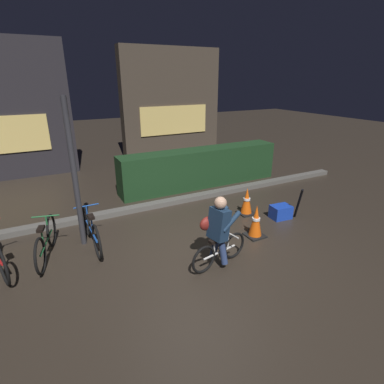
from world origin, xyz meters
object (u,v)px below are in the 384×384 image
at_px(street_post, 75,176).
at_px(parked_bike_left_mid, 46,241).
at_px(traffic_cone_near, 256,222).
at_px(closed_umbrella, 298,204).
at_px(cyclist, 218,232).
at_px(blue_crate, 281,212).
at_px(parked_bike_center_left, 91,230).
at_px(traffic_cone_far, 247,201).

xyz_separation_m(street_post, parked_bike_left_mid, (-0.64, -0.22, -1.04)).
relative_size(traffic_cone_near, closed_umbrella, 0.79).
xyz_separation_m(cyclist, closed_umbrella, (2.49, 0.64, -0.23)).
bearing_deg(cyclist, blue_crate, 10.41).
bearing_deg(street_post, cyclist, -43.35).
relative_size(cyclist, closed_umbrella, 1.47).
height_order(parked_bike_center_left, closed_umbrella, closed_umbrella).
height_order(street_post, traffic_cone_far, street_post).
xyz_separation_m(parked_bike_left_mid, traffic_cone_far, (4.23, -0.13, -0.01)).
relative_size(parked_bike_left_mid, parked_bike_center_left, 0.93).
xyz_separation_m(traffic_cone_far, closed_umbrella, (0.79, -0.81, 0.09)).
distance_m(parked_bike_left_mid, cyclist, 2.99).
bearing_deg(traffic_cone_near, parked_bike_left_mid, 163.79).
height_order(parked_bike_center_left, traffic_cone_near, parked_bike_center_left).
relative_size(street_post, traffic_cone_far, 4.28).
distance_m(cyclist, closed_umbrella, 2.58).
bearing_deg(parked_bike_left_mid, traffic_cone_far, -77.22).
xyz_separation_m(street_post, traffic_cone_far, (3.60, -0.34, -1.06)).
xyz_separation_m(parked_bike_left_mid, blue_crate, (4.77, -0.68, -0.17)).
height_order(blue_crate, closed_umbrella, closed_umbrella).
xyz_separation_m(street_post, closed_umbrella, (4.38, -1.15, -0.96)).
xyz_separation_m(parked_bike_center_left, blue_crate, (4.00, -0.73, -0.18)).
bearing_deg(closed_umbrella, blue_crate, -102.57).
distance_m(parked_bike_center_left, closed_umbrella, 4.36).
bearing_deg(parked_bike_left_mid, cyclist, -107.34).
bearing_deg(blue_crate, traffic_cone_far, 134.20).
distance_m(parked_bike_center_left, cyclist, 2.40).
distance_m(street_post, traffic_cone_far, 3.76).
xyz_separation_m(street_post, traffic_cone_near, (3.09, -1.30, -1.04)).
relative_size(street_post, blue_crate, 6.19).
bearing_deg(closed_umbrella, street_post, -71.74).
bearing_deg(blue_crate, closed_umbrella, -45.54).
relative_size(traffic_cone_far, cyclist, 0.51).
distance_m(traffic_cone_near, closed_umbrella, 1.30).
height_order(blue_crate, cyclist, cyclist).
xyz_separation_m(traffic_cone_near, closed_umbrella, (1.29, 0.15, 0.08)).
xyz_separation_m(traffic_cone_near, cyclist, (-1.20, -0.49, 0.31)).
bearing_deg(street_post, traffic_cone_near, -22.80).
distance_m(parked_bike_center_left, blue_crate, 4.07).
bearing_deg(traffic_cone_near, closed_umbrella, 6.63).
bearing_deg(street_post, blue_crate, -12.27).
bearing_deg(traffic_cone_near, street_post, 157.20).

